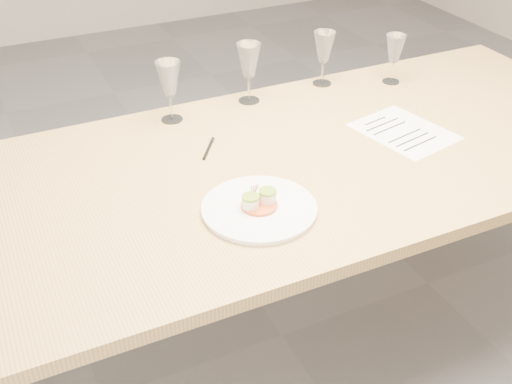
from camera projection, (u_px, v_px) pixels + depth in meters
name	position (u px, v px, depth m)	size (l,w,h in m)	color
ground	(282.00, 335.00, 2.35)	(7.00, 7.00, 0.00)	slate
dining_table	(286.00, 178.00, 1.98)	(2.40, 1.00, 0.75)	tan
dinner_plate	(259.00, 208.00, 1.71)	(0.31, 0.31, 0.08)	white
recipe_sheet	(404.00, 132.00, 2.09)	(0.30, 0.35, 0.00)	white
ballpoint_pen	(209.00, 148.00, 1.99)	(0.08, 0.11, 0.01)	black
wine_glass_0	(169.00, 80.00, 2.08)	(0.08, 0.08, 0.21)	white
wine_glass_1	(249.00, 61.00, 2.20)	(0.09, 0.09, 0.21)	white
wine_glass_2	(324.00, 48.00, 2.33)	(0.08, 0.08, 0.20)	white
wine_glass_3	(395.00, 50.00, 2.35)	(0.07, 0.07, 0.18)	white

